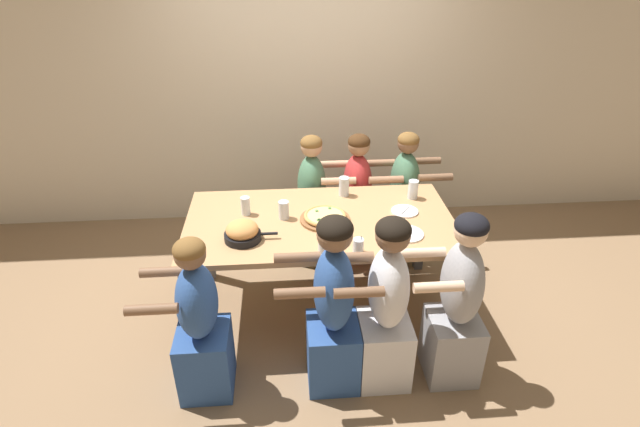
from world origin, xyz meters
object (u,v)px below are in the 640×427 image
object	(u,v)px
diner_far_right	(403,201)
diner_near_left	(200,326)
drinking_glass_d	(246,206)
diner_near_midright	(386,310)
diner_near_right	(457,307)
empty_plate_a	(407,234)
diner_far_midright	(357,202)
drinking_glass_e	(284,211)
drinking_glass_b	(413,191)
cocktail_glass_blue	(358,247)
drinking_glass_a	(344,186)
skillet_bowl	(243,232)
drinking_glass_c	(323,244)
empty_plate_b	(405,211)
diner_far_center	(312,204)
diner_near_center	(333,311)
pizza_board_main	(325,217)

from	to	relation	value
diner_far_right	diner_near_left	size ratio (longest dim) A/B	1.03
drinking_glass_d	diner_near_midright	xyz separation A→B (m)	(0.87, -0.85, -0.30)
diner_near_right	diner_near_left	world-z (taller)	diner_near_right
empty_plate_a	diner_far_midright	bearing A→B (deg)	100.82
drinking_glass_e	diner_far_midright	size ratio (longest dim) A/B	0.12
drinking_glass_b	cocktail_glass_blue	bearing A→B (deg)	-126.23
drinking_glass_b	diner_near_left	size ratio (longest dim) A/B	0.13
drinking_glass_a	drinking_glass_b	world-z (taller)	drinking_glass_a
diner_far_right	drinking_glass_b	bearing A→B (deg)	-7.04
skillet_bowl	cocktail_glass_blue	xyz separation A→B (m)	(0.74, -0.21, -0.01)
diner_near_midright	drinking_glass_d	bearing A→B (deg)	45.61
drinking_glass_a	drinking_glass_b	distance (m)	0.52
drinking_glass_a	drinking_glass_d	bearing A→B (deg)	-161.68
cocktail_glass_blue	skillet_bowl	bearing A→B (deg)	164.05
empty_plate_a	drinking_glass_c	size ratio (longest dim) A/B	1.92
empty_plate_b	drinking_glass_b	world-z (taller)	drinking_glass_b
diner_far_center	diner_far_midright	distance (m)	0.39
skillet_bowl	diner_near_midright	size ratio (longest dim) A/B	0.30
diner_near_right	diner_near_midright	distance (m)	0.44
skillet_bowl	drinking_glass_e	distance (m)	0.38
drinking_glass_d	diner_far_right	bearing A→B (deg)	24.83
cocktail_glass_blue	empty_plate_a	bearing A→B (deg)	27.99
skillet_bowl	diner_far_midright	bearing A→B (deg)	46.45
cocktail_glass_blue	drinking_glass_a	distance (m)	0.80
diner_far_midright	diner_near_midright	size ratio (longest dim) A/B	0.96
skillet_bowl	drinking_glass_b	xyz separation A→B (m)	(1.26, 0.50, 0.00)
drinking_glass_b	drinking_glass_e	bearing A→B (deg)	-166.45
diner_near_left	diner_far_right	bearing A→B (deg)	-46.94
drinking_glass_c	diner_near_center	bearing A→B (deg)	-84.26
skillet_bowl	diner_near_midright	xyz separation A→B (m)	(0.87, -0.51, -0.29)
skillet_bowl	diner_near_right	bearing A→B (deg)	-21.02
diner_far_center	skillet_bowl	bearing A→B (deg)	-28.53
drinking_glass_e	diner_near_right	xyz separation A→B (m)	(1.04, -0.77, -0.29)
drinking_glass_b	empty_plate_b	bearing A→B (deg)	-116.81
diner_near_midright	cocktail_glass_blue	bearing A→B (deg)	25.04
diner_near_center	pizza_board_main	bearing A→B (deg)	-1.04
cocktail_glass_blue	diner_near_left	bearing A→B (deg)	-163.28
cocktail_glass_blue	diner_near_right	bearing A→B (deg)	-26.98
diner_near_left	diner_far_midright	bearing A→B (deg)	-38.35
drinking_glass_e	diner_near_midright	xyz separation A→B (m)	(0.60, -0.77, -0.29)
drinking_glass_c	skillet_bowl	bearing A→B (deg)	159.90
cocktail_glass_blue	diner_near_center	xyz separation A→B (m)	(-0.19, -0.30, -0.26)
drinking_glass_a	diner_far_right	bearing A→B (deg)	32.30
empty_plate_a	drinking_glass_d	size ratio (longest dim) A/B	1.70
cocktail_glass_blue	diner_far_midright	world-z (taller)	diner_far_midright
diner_far_center	diner_near_center	world-z (taller)	diner_near_center
skillet_bowl	drinking_glass_b	distance (m)	1.35
drinking_glass_d	diner_far_right	distance (m)	1.48
empty_plate_a	diner_far_center	world-z (taller)	diner_far_center
diner_near_right	diner_far_right	distance (m)	1.46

